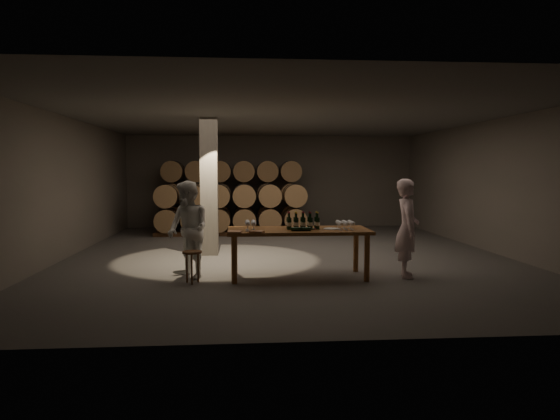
{
  "coord_description": "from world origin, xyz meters",
  "views": [
    {
      "loc": [
        -1.05,
        -11.58,
        1.97
      ],
      "look_at": [
        -0.19,
        -0.52,
        1.1
      ],
      "focal_mm": 32.0,
      "sensor_mm": 36.0,
      "label": 1
    }
  ],
  "objects": [
    {
      "name": "room",
      "position": [
        -1.8,
        0.2,
        1.6
      ],
      "size": [
        12.0,
        12.0,
        12.0
      ],
      "color": "#595653",
      "rests_on": "ground"
    },
    {
      "name": "stool",
      "position": [
        -1.92,
        -2.84,
        0.47
      ],
      "size": [
        0.34,
        0.34,
        0.57
      ],
      "rotation": [
        0.0,
        0.0,
        0.02
      ],
      "color": "#55321D",
      "rests_on": "ground"
    },
    {
      "name": "glass_cluster_right",
      "position": [
        0.86,
        -2.58,
        1.01
      ],
      "size": [
        0.3,
        0.41,
        0.16
      ],
      "color": "silver",
      "rests_on": "tasting_table"
    },
    {
      "name": "bottle_cluster",
      "position": [
        0.08,
        -2.49,
        1.01
      ],
      "size": [
        0.6,
        0.23,
        0.32
      ],
      "color": "black",
      "rests_on": "tasting_table"
    },
    {
      "name": "plate",
      "position": [
        0.6,
        -2.57,
        0.91
      ],
      "size": [
        0.29,
        0.29,
        0.02
      ],
      "primitive_type": "cylinder",
      "color": "silver",
      "rests_on": "tasting_table"
    },
    {
      "name": "notebook_near",
      "position": [
        -0.78,
        -2.95,
        0.92
      ],
      "size": [
        0.28,
        0.25,
        0.03
      ],
      "primitive_type": "cube",
      "rotation": [
        0.0,
        0.0,
        -0.34
      ],
      "color": "#945C35",
      "rests_on": "tasting_table"
    },
    {
      "name": "pen",
      "position": [
        -0.71,
        -2.95,
        0.91
      ],
      "size": [
        0.13,
        0.03,
        0.01
      ],
      "primitive_type": "cylinder",
      "rotation": [
        0.0,
        1.57,
        -0.19
      ],
      "color": "black",
      "rests_on": "tasting_table"
    },
    {
      "name": "notebook_corner",
      "position": [
        -1.17,
        -2.92,
        0.91
      ],
      "size": [
        0.25,
        0.31,
        0.03
      ],
      "primitive_type": "cube",
      "rotation": [
        0.0,
        0.0,
        -0.07
      ],
      "color": "#945C35",
      "rests_on": "tasting_table"
    },
    {
      "name": "person_man",
      "position": [
        2.01,
        -2.62,
        0.91
      ],
      "size": [
        0.56,
        0.74,
        1.83
      ],
      "primitive_type": "imported",
      "rotation": [
        0.0,
        0.0,
        1.36
      ],
      "color": "#F6D5DB",
      "rests_on": "ground"
    },
    {
      "name": "lying_bottles",
      "position": [
        0.02,
        -2.81,
        0.94
      ],
      "size": [
        0.44,
        0.07,
        0.07
      ],
      "color": "black",
      "rests_on": "tasting_table"
    },
    {
      "name": "person_woman",
      "position": [
        -2.02,
        -2.41,
        0.9
      ],
      "size": [
        1.07,
        1.11,
        1.79
      ],
      "primitive_type": "imported",
      "rotation": [
        0.0,
        0.0,
        -0.9
      ],
      "color": "white",
      "rests_on": "ground"
    },
    {
      "name": "barrel_stack_front",
      "position": [
        -1.35,
        3.8,
        0.83
      ],
      "size": [
        4.7,
        0.95,
        1.57
      ],
      "color": "#55321D",
      "rests_on": "ground"
    },
    {
      "name": "barrel_stack_back",
      "position": [
        -1.35,
        5.2,
        1.2
      ],
      "size": [
        4.7,
        0.95,
        2.31
      ],
      "color": "#55321D",
      "rests_on": "ground"
    },
    {
      "name": "tasting_table",
      "position": [
        0.0,
        -2.5,
        0.8
      ],
      "size": [
        2.6,
        1.1,
        0.9
      ],
      "color": "brown",
      "rests_on": "ground"
    },
    {
      "name": "glass_cluster_left",
      "position": [
        -0.89,
        -2.63,
        1.03
      ],
      "size": [
        0.2,
        0.42,
        0.18
      ],
      "color": "silver",
      "rests_on": "tasting_table"
    }
  ]
}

